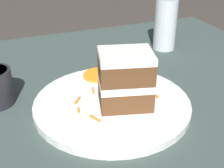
# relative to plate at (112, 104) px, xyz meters

# --- Properties ---
(ground_plane) EXTENTS (6.00, 6.00, 0.00)m
(ground_plane) POSITION_rel_plate_xyz_m (0.01, -0.05, -0.04)
(ground_plane) COLOR #38332D
(ground_plane) RESTS_ON ground
(dining_table) EXTENTS (0.94, 1.10, 0.03)m
(dining_table) POSITION_rel_plate_xyz_m (0.01, -0.05, -0.02)
(dining_table) COLOR #384742
(dining_table) RESTS_ON ground
(plate) EXTENTS (0.30, 0.30, 0.01)m
(plate) POSITION_rel_plate_xyz_m (0.00, 0.00, 0.00)
(plate) COLOR white
(plate) RESTS_ON dining_table
(cake_slice) EXTENTS (0.10, 0.11, 0.10)m
(cake_slice) POSITION_rel_plate_xyz_m (0.02, 0.02, 0.06)
(cake_slice) COLOR brown
(cake_slice) RESTS_ON plate
(cream_dollop) EXTENTS (0.06, 0.05, 0.05)m
(cream_dollop) POSITION_rel_plate_xyz_m (-0.06, 0.09, 0.03)
(cream_dollop) COLOR white
(cream_dollop) RESTS_ON plate
(orange_garnish) EXTENTS (0.07, 0.07, 0.01)m
(orange_garnish) POSITION_rel_plate_xyz_m (-0.11, 0.01, 0.01)
(orange_garnish) COLOR orange
(orange_garnish) RESTS_ON plate
(carrot_shreds_scatter) EXTENTS (0.13, 0.16, 0.00)m
(carrot_shreds_scatter) POSITION_rel_plate_xyz_m (-0.01, -0.00, 0.01)
(carrot_shreds_scatter) COLOR orange
(carrot_shreds_scatter) RESTS_ON plate
(drinking_glass) EXTENTS (0.06, 0.06, 0.14)m
(drinking_glass) POSITION_rel_plate_xyz_m (-0.23, 0.24, 0.05)
(drinking_glass) COLOR silver
(drinking_glass) RESTS_ON dining_table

